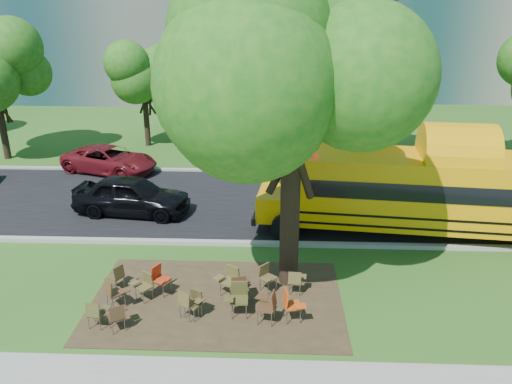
{
  "coord_description": "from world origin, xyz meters",
  "views": [
    {
      "loc": [
        2.6,
        -12.56,
        7.81
      ],
      "look_at": [
        1.93,
        3.72,
        1.71
      ],
      "focal_mm": 35.0,
      "sensor_mm": 36.0,
      "label": 1
    }
  ],
  "objects_px": {
    "chair_1": "(114,291)",
    "chair_9": "(144,284)",
    "chair_5": "(238,296)",
    "chair_6": "(268,304)",
    "chair_12": "(266,275)",
    "chair_0": "(96,312)",
    "bg_car_red": "(110,160)",
    "main_tree": "(293,73)",
    "chair_3": "(193,301)",
    "chair_13": "(296,280)",
    "chair_2": "(117,315)",
    "chair_10": "(159,277)",
    "chair_14": "(230,278)",
    "chair_4": "(188,302)",
    "black_car": "(132,195)",
    "school_bus": "(447,191)",
    "chair_8": "(117,274)",
    "chair_11": "(239,286)",
    "chair_7": "(291,303)"
  },
  "relations": [
    {
      "from": "chair_7",
      "to": "chair_9",
      "type": "bearing_deg",
      "value": -113.05
    },
    {
      "from": "chair_7",
      "to": "bg_car_red",
      "type": "xyz_separation_m",
      "value": [
        -8.66,
        12.23,
        0.09
      ]
    },
    {
      "from": "chair_2",
      "to": "chair_4",
      "type": "relative_size",
      "value": 0.92
    },
    {
      "from": "main_tree",
      "to": "chair_6",
      "type": "bearing_deg",
      "value": -105.03
    },
    {
      "from": "chair_1",
      "to": "chair_5",
      "type": "bearing_deg",
      "value": 44.63
    },
    {
      "from": "school_bus",
      "to": "chair_10",
      "type": "height_order",
      "value": "school_bus"
    },
    {
      "from": "chair_8",
      "to": "chair_11",
      "type": "distance_m",
      "value": 3.65
    },
    {
      "from": "chair_3",
      "to": "chair_14",
      "type": "relative_size",
      "value": 0.88
    },
    {
      "from": "bg_car_red",
      "to": "main_tree",
      "type": "bearing_deg",
      "value": -121.02
    },
    {
      "from": "chair_8",
      "to": "chair_14",
      "type": "bearing_deg",
      "value": -62.6
    },
    {
      "from": "chair_0",
      "to": "chair_11",
      "type": "bearing_deg",
      "value": 27.16
    },
    {
      "from": "chair_1",
      "to": "chair_4",
      "type": "bearing_deg",
      "value": 36.1
    },
    {
      "from": "chair_3",
      "to": "chair_13",
      "type": "height_order",
      "value": "chair_3"
    },
    {
      "from": "chair_14",
      "to": "chair_4",
      "type": "bearing_deg",
      "value": 84.91
    },
    {
      "from": "chair_4",
      "to": "chair_10",
      "type": "distance_m",
      "value": 1.58
    },
    {
      "from": "chair_14",
      "to": "black_car",
      "type": "relative_size",
      "value": 0.2
    },
    {
      "from": "chair_1",
      "to": "chair_12",
      "type": "bearing_deg",
      "value": 61.73
    },
    {
      "from": "chair_2",
      "to": "chair_11",
      "type": "distance_m",
      "value": 3.3
    },
    {
      "from": "chair_4",
      "to": "chair_1",
      "type": "bearing_deg",
      "value": -157.26
    },
    {
      "from": "bg_car_red",
      "to": "chair_1",
      "type": "bearing_deg",
      "value": -143.14
    },
    {
      "from": "main_tree",
      "to": "school_bus",
      "type": "xyz_separation_m",
      "value": [
        5.58,
        3.42,
        -4.45
      ]
    },
    {
      "from": "chair_6",
      "to": "chair_13",
      "type": "distance_m",
      "value": 1.58
    },
    {
      "from": "school_bus",
      "to": "black_car",
      "type": "xyz_separation_m",
      "value": [
        -11.67,
        1.61,
        -0.95
      ]
    },
    {
      "from": "chair_9",
      "to": "bg_car_red",
      "type": "height_order",
      "value": "bg_car_red"
    },
    {
      "from": "chair_12",
      "to": "chair_14",
      "type": "bearing_deg",
      "value": -32.48
    },
    {
      "from": "chair_2",
      "to": "chair_9",
      "type": "height_order",
      "value": "chair_9"
    },
    {
      "from": "main_tree",
      "to": "chair_9",
      "type": "distance_m",
      "value": 7.05
    },
    {
      "from": "main_tree",
      "to": "chair_2",
      "type": "bearing_deg",
      "value": -149.06
    },
    {
      "from": "chair_1",
      "to": "chair_9",
      "type": "height_order",
      "value": "chair_1"
    },
    {
      "from": "chair_0",
      "to": "chair_9",
      "type": "bearing_deg",
      "value": 64.21
    },
    {
      "from": "bg_car_red",
      "to": "chair_5",
      "type": "bearing_deg",
      "value": -130.01
    },
    {
      "from": "chair_8",
      "to": "chair_2",
      "type": "bearing_deg",
      "value": -132.08
    },
    {
      "from": "chair_7",
      "to": "black_car",
      "type": "distance_m",
      "value": 9.33
    },
    {
      "from": "chair_2",
      "to": "chair_10",
      "type": "xyz_separation_m",
      "value": [
        0.67,
        1.8,
        0.06
      ]
    },
    {
      "from": "chair_12",
      "to": "chair_8",
      "type": "bearing_deg",
      "value": -45.92
    },
    {
      "from": "main_tree",
      "to": "chair_12",
      "type": "xyz_separation_m",
      "value": [
        -0.65,
        -0.55,
        -5.65
      ]
    },
    {
      "from": "chair_3",
      "to": "bg_car_red",
      "type": "bearing_deg",
      "value": -33.16
    },
    {
      "from": "chair_4",
      "to": "chair_12",
      "type": "relative_size",
      "value": 1.03
    },
    {
      "from": "chair_1",
      "to": "chair_13",
      "type": "distance_m",
      "value": 5.05
    },
    {
      "from": "chair_10",
      "to": "black_car",
      "type": "relative_size",
      "value": 0.2
    },
    {
      "from": "chair_0",
      "to": "chair_6",
      "type": "height_order",
      "value": "chair_6"
    },
    {
      "from": "chair_10",
      "to": "chair_12",
      "type": "xyz_separation_m",
      "value": [
        3.05,
        0.28,
        -0.03
      ]
    },
    {
      "from": "chair_7",
      "to": "chair_12",
      "type": "xyz_separation_m",
      "value": [
        -0.66,
        1.47,
        -0.05
      ]
    },
    {
      "from": "chair_8",
      "to": "chair_0",
      "type": "bearing_deg",
      "value": -148.14
    },
    {
      "from": "chair_7",
      "to": "chair_10",
      "type": "relative_size",
      "value": 1.03
    },
    {
      "from": "chair_0",
      "to": "chair_11",
      "type": "height_order",
      "value": "chair_11"
    },
    {
      "from": "chair_3",
      "to": "chair_4",
      "type": "bearing_deg",
      "value": 70.77
    },
    {
      "from": "chair_6",
      "to": "chair_12",
      "type": "distance_m",
      "value": 1.55
    },
    {
      "from": "chair_3",
      "to": "chair_11",
      "type": "height_order",
      "value": "chair_11"
    },
    {
      "from": "main_tree",
      "to": "chair_3",
      "type": "relative_size",
      "value": 12.16
    }
  ]
}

